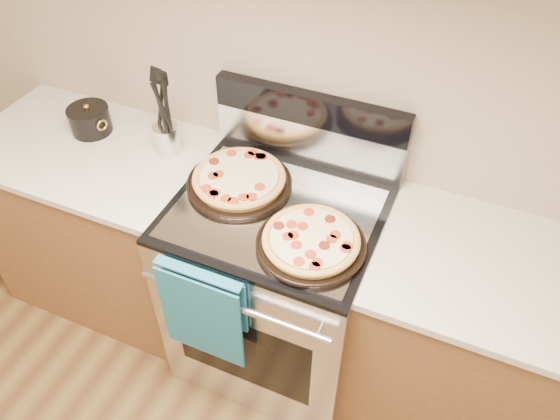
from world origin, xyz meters
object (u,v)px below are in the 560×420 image
at_px(utensil_crock, 167,140).
at_px(saucepan, 90,121).
at_px(range_body, 278,288).
at_px(pepperoni_pizza_back, 239,180).
at_px(pepperoni_pizza_front, 311,241).

relative_size(utensil_crock, saucepan, 0.76).
height_order(range_body, utensil_crock, utensil_crock).
height_order(pepperoni_pizza_back, utensil_crock, utensil_crock).
bearing_deg(pepperoni_pizza_back, saucepan, 173.75).
xyz_separation_m(pepperoni_pizza_back, saucepan, (-0.74, 0.08, 0.01)).
xyz_separation_m(pepperoni_pizza_front, saucepan, (-1.10, 0.27, 0.01)).
height_order(range_body, pepperoni_pizza_front, pepperoni_pizza_front).
bearing_deg(pepperoni_pizza_front, range_body, 144.16).
relative_size(pepperoni_pizza_front, saucepan, 2.18).
height_order(utensil_crock, saucepan, utensil_crock).
height_order(pepperoni_pizza_front, utensil_crock, utensil_crock).
bearing_deg(range_body, utensil_crock, 165.84).
bearing_deg(pepperoni_pizza_back, range_body, -16.81).
bearing_deg(range_body, saucepan, 171.64).
bearing_deg(saucepan, pepperoni_pizza_front, -13.54).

